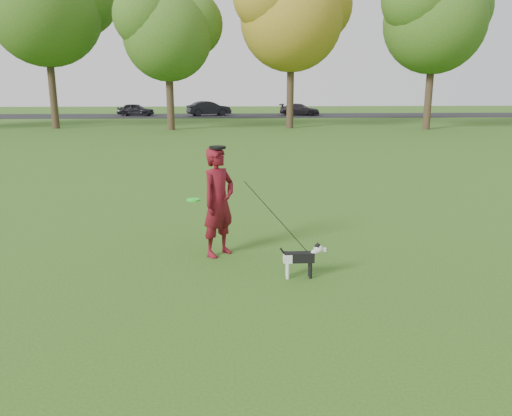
{
  "coord_description": "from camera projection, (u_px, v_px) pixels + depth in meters",
  "views": [
    {
      "loc": [
        -0.06,
        -8.06,
        3.0
      ],
      "look_at": [
        0.35,
        0.09,
        0.95
      ],
      "focal_mm": 35.0,
      "sensor_mm": 36.0,
      "label": 1
    }
  ],
  "objects": [
    {
      "name": "tree_row",
      "position": [
        208.0,
        12.0,
        31.92
      ],
      "size": [
        51.74,
        8.86,
        12.01
      ],
      "color": "#38281C",
      "rests_on": "ground"
    },
    {
      "name": "man_held_items",
      "position": [
        275.0,
        216.0,
        8.23
      ],
      "size": [
        1.99,
        1.3,
        1.57
      ],
      "color": "#1FF92A",
      "rests_on": "ground"
    },
    {
      "name": "car_mid",
      "position": [
        209.0,
        108.0,
        47.02
      ],
      "size": [
        4.3,
        2.71,
        1.34
      ],
      "primitive_type": "imported",
      "rotation": [
        0.0,
        0.0,
        1.92
      ],
      "color": "black",
      "rests_on": "road"
    },
    {
      "name": "car_right",
      "position": [
        300.0,
        109.0,
        47.47
      ],
      "size": [
        4.07,
        2.63,
        1.1
      ],
      "primitive_type": "imported",
      "rotation": [
        0.0,
        0.0,
        1.26
      ],
      "color": "black",
      "rests_on": "road"
    },
    {
      "name": "ground",
      "position": [
        236.0,
        263.0,
        8.54
      ],
      "size": [
        120.0,
        120.0,
        0.0
      ],
      "primitive_type": "plane",
      "color": "#285116",
      "rests_on": "ground"
    },
    {
      "name": "car_left",
      "position": [
        136.0,
        110.0,
        46.71
      ],
      "size": [
        3.49,
        1.69,
        1.15
      ],
      "primitive_type": "imported",
      "rotation": [
        0.0,
        0.0,
        1.47
      ],
      "color": "black",
      "rests_on": "road"
    },
    {
      "name": "road",
      "position": [
        231.0,
        116.0,
        47.29
      ],
      "size": [
        120.0,
        7.0,
        0.02
      ],
      "primitive_type": "cube",
      "color": "black",
      "rests_on": "ground"
    },
    {
      "name": "dog",
      "position": [
        303.0,
        256.0,
        7.84
      ],
      "size": [
        0.76,
        0.15,
        0.57
      ],
      "color": "black",
      "rests_on": "ground"
    },
    {
      "name": "man",
      "position": [
        219.0,
        202.0,
        8.75
      ],
      "size": [
        0.82,
        0.84,
        1.94
      ],
      "primitive_type": "imported",
      "rotation": [
        0.0,
        0.0,
        0.83
      ],
      "color": "#520B19",
      "rests_on": "ground"
    }
  ]
}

